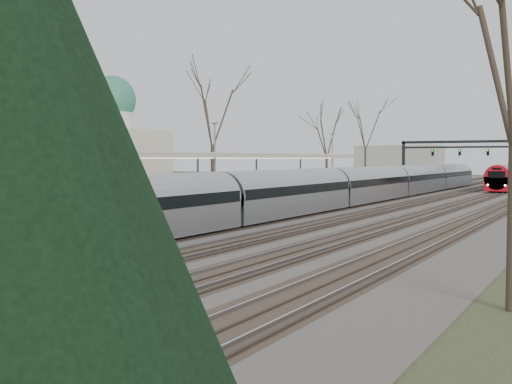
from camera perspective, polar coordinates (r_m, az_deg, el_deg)
track_bed at (r=58.27m, az=14.40°, el=-0.69°), size 24.00×160.00×0.22m
platform at (r=45.74m, az=-2.71°, el=-1.03°), size 3.50×69.00×1.00m
canopy at (r=41.86m, az=-5.99°, el=3.28°), size 4.10×50.00×3.11m
dome_building at (r=53.77m, az=-13.99°, el=2.92°), size 10.00×8.00×10.30m
signal_gantry at (r=87.50m, az=19.48°, el=3.61°), size 21.00×0.59×6.08m
tree_west_far at (r=58.91m, az=-3.92°, el=7.18°), size 5.50×5.50×11.33m
train_near at (r=53.06m, az=9.82°, el=0.54°), size 2.62×75.21×3.05m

